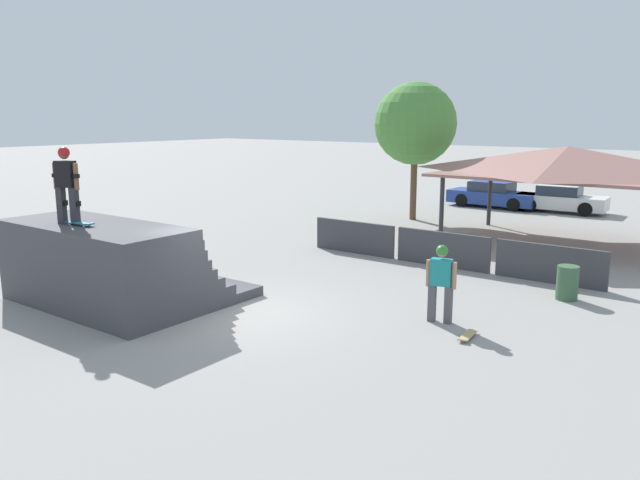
# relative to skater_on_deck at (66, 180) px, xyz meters

# --- Properties ---
(ground_plane) EXTENTS (160.00, 160.00, 0.00)m
(ground_plane) POSITION_rel_skater_on_deck_xyz_m (3.47, 1.71, -3.01)
(ground_plane) COLOR gray
(quarter_pipe_ramp) EXTENTS (5.06, 4.07, 1.99)m
(quarter_pipe_ramp) POSITION_rel_skater_on_deck_xyz_m (0.49, 0.67, -2.14)
(quarter_pipe_ramp) COLOR #424247
(quarter_pipe_ramp) RESTS_ON ground
(skater_on_deck) EXTENTS (0.77, 0.38, 1.78)m
(skater_on_deck) POSITION_rel_skater_on_deck_xyz_m (0.00, 0.00, 0.00)
(skater_on_deck) COLOR #2D2D33
(skater_on_deck) RESTS_ON quarter_pipe_ramp
(skateboard_on_deck) EXTENTS (0.83, 0.28, 0.09)m
(skateboard_on_deck) POSITION_rel_skater_on_deck_xyz_m (0.43, 0.02, -0.97)
(skateboard_on_deck) COLOR silver
(skateboard_on_deck) RESTS_ON quarter_pipe_ramp
(bystander_walking) EXTENTS (0.68, 0.31, 1.73)m
(bystander_walking) POSITION_rel_skater_on_deck_xyz_m (7.53, 4.09, -1.99)
(bystander_walking) COLOR #4C4C51
(bystander_walking) RESTS_ON ground
(skateboard_on_ground) EXTENTS (0.28, 0.78, 0.09)m
(skateboard_on_ground) POSITION_rel_skater_on_deck_xyz_m (8.45, 3.48, -2.95)
(skateboard_on_ground) COLOR green
(skateboard_on_ground) RESTS_ON ground
(barrier_fence) EXTENTS (9.33, 0.12, 1.05)m
(barrier_fence) POSITION_rel_skater_on_deck_xyz_m (5.29, 8.86, -2.49)
(barrier_fence) COLOR #3D3D42
(barrier_fence) RESTS_ON ground
(pavilion_shelter) EXTENTS (8.44, 5.27, 3.44)m
(pavilion_shelter) POSITION_rel_skater_on_deck_xyz_m (7.23, 14.39, -0.12)
(pavilion_shelter) COLOR #2D2D33
(pavilion_shelter) RESTS_ON ground
(tree_beside_pavilion) EXTENTS (3.50, 3.50, 5.88)m
(tree_beside_pavilion) POSITION_rel_skater_on_deck_xyz_m (0.42, 16.05, 1.10)
(tree_beside_pavilion) COLOR brown
(tree_beside_pavilion) RESTS_ON ground
(trash_bin) EXTENTS (0.52, 0.52, 0.85)m
(trash_bin) POSITION_rel_skater_on_deck_xyz_m (9.28, 7.53, -2.59)
(trash_bin) COLOR #385B3D
(trash_bin) RESTS_ON ground
(parked_car_blue) EXTENTS (4.36, 1.76, 1.27)m
(parked_car_blue) POSITION_rel_skater_on_deck_xyz_m (1.82, 21.74, -2.41)
(parked_car_blue) COLOR navy
(parked_car_blue) RESTS_ON ground
(parked_car_white) EXTENTS (4.10, 1.87, 1.27)m
(parked_car_white) POSITION_rel_skater_on_deck_xyz_m (4.99, 22.06, -2.41)
(parked_car_white) COLOR silver
(parked_car_white) RESTS_ON ground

